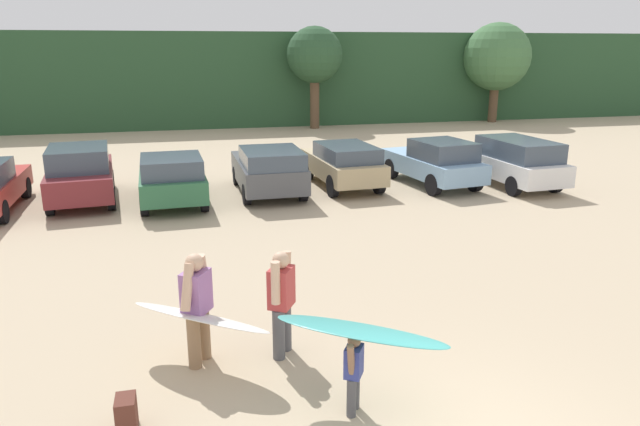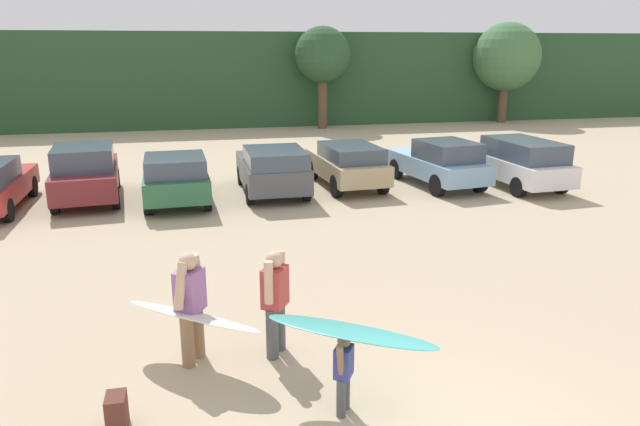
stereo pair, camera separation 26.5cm
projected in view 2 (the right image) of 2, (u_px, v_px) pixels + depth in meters
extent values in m
cube|color=#284C2D|center=(229.00, 76.00, 38.52)|extent=(108.00, 12.00, 5.33)
cylinder|color=brown|center=(322.00, 104.00, 33.26)|extent=(0.53, 0.53, 2.76)
sphere|color=#284C2D|center=(323.00, 55.00, 32.52)|extent=(3.10, 3.10, 3.10)
cylinder|color=brown|center=(502.00, 104.00, 35.96)|extent=(0.54, 0.54, 2.22)
sphere|color=#427042|center=(506.00, 57.00, 35.19)|extent=(4.03, 4.03, 4.03)
cylinder|color=black|center=(32.00, 186.00, 18.28)|extent=(0.23, 0.64, 0.64)
cylinder|color=black|center=(7.00, 210.00, 15.60)|extent=(0.23, 0.64, 0.64)
cube|color=maroon|center=(86.00, 178.00, 17.74)|extent=(2.22, 4.30, 0.73)
cube|color=#3F4C5B|center=(84.00, 157.00, 17.35)|extent=(1.89, 2.45, 0.65)
cylinder|color=black|center=(63.00, 182.00, 18.85)|extent=(0.28, 0.66, 0.64)
cylinder|color=black|center=(116.00, 179.00, 19.33)|extent=(0.28, 0.66, 0.64)
cylinder|color=black|center=(54.00, 203.00, 16.35)|extent=(0.28, 0.66, 0.64)
cylinder|color=black|center=(116.00, 198.00, 16.84)|extent=(0.28, 0.66, 0.64)
cube|color=#2D6642|center=(176.00, 180.00, 17.62)|extent=(1.99, 4.16, 0.64)
cube|color=#3F4C5B|center=(175.00, 165.00, 16.75)|extent=(1.76, 2.10, 0.53)
cylinder|color=black|center=(149.00, 182.00, 18.76)|extent=(0.25, 0.68, 0.68)
cylinder|color=black|center=(201.00, 179.00, 19.16)|extent=(0.25, 0.68, 0.68)
cylinder|color=black|center=(147.00, 203.00, 16.25)|extent=(0.25, 0.68, 0.68)
cylinder|color=black|center=(207.00, 199.00, 16.65)|extent=(0.25, 0.68, 0.68)
cube|color=#4C4F54|center=(272.00, 172.00, 18.69)|extent=(1.93, 4.11, 0.73)
cube|color=#3F4C5B|center=(275.00, 158.00, 17.72)|extent=(1.76, 2.33, 0.49)
cylinder|color=black|center=(241.00, 175.00, 19.87)|extent=(0.23, 0.62, 0.62)
cylinder|color=black|center=(290.00, 173.00, 20.23)|extent=(0.23, 0.62, 0.62)
cylinder|color=black|center=(250.00, 194.00, 17.34)|extent=(0.23, 0.62, 0.62)
cylinder|color=black|center=(306.00, 191.00, 17.70)|extent=(0.23, 0.62, 0.62)
cube|color=tan|center=(346.00, 166.00, 19.52)|extent=(1.99, 4.22, 0.64)
cube|color=#3F4C5B|center=(351.00, 152.00, 18.94)|extent=(1.74, 2.54, 0.47)
cylinder|color=black|center=(313.00, 169.00, 20.66)|extent=(0.27, 0.72, 0.70)
cylinder|color=black|center=(354.00, 167.00, 21.07)|extent=(0.27, 0.72, 0.70)
cylinder|color=black|center=(336.00, 186.00, 18.15)|extent=(0.27, 0.72, 0.70)
cylinder|color=black|center=(383.00, 183.00, 18.56)|extent=(0.27, 0.72, 0.70)
cube|color=#84ADD1|center=(436.00, 166.00, 19.67)|extent=(2.30, 4.36, 0.62)
cube|color=#3F4C5B|center=(448.00, 151.00, 18.93)|extent=(1.85, 2.16, 0.61)
cylinder|color=black|center=(396.00, 169.00, 20.72)|extent=(0.32, 0.72, 0.70)
cylinder|color=black|center=(434.00, 166.00, 21.25)|extent=(0.32, 0.72, 0.70)
cylinder|color=black|center=(437.00, 185.00, 18.25)|extent=(0.32, 0.72, 0.70)
cylinder|color=black|center=(479.00, 182.00, 18.78)|extent=(0.32, 0.72, 0.70)
cube|color=white|center=(512.00, 166.00, 19.73)|extent=(2.03, 4.78, 0.67)
cube|color=#3F4C5B|center=(524.00, 150.00, 19.03)|extent=(1.76, 2.89, 0.62)
cylinder|color=black|center=(468.00, 168.00, 21.04)|extent=(0.26, 0.64, 0.63)
cylinder|color=black|center=(505.00, 166.00, 21.46)|extent=(0.26, 0.64, 0.63)
cylinder|color=black|center=(519.00, 187.00, 18.19)|extent=(0.26, 0.64, 0.63)
cylinder|color=black|center=(561.00, 184.00, 18.61)|extent=(0.26, 0.64, 0.63)
cylinder|color=#8C6B4C|center=(187.00, 340.00, 8.50)|extent=(0.19, 0.19, 0.82)
cylinder|color=#8C6B4C|center=(198.00, 331.00, 8.76)|extent=(0.19, 0.19, 0.82)
cube|color=#9966A5|center=(190.00, 291.00, 8.43)|extent=(0.48, 0.52, 0.63)
sphere|color=#D8AD8C|center=(188.00, 262.00, 8.31)|extent=(0.26, 0.26, 0.26)
cylinder|color=#D8AD8C|center=(180.00, 286.00, 8.18)|extent=(0.29, 0.35, 0.67)
cylinder|color=#D8AD8C|center=(197.00, 274.00, 8.60)|extent=(0.24, 0.28, 0.68)
cylinder|color=#4C4C51|center=(341.00, 398.00, 7.36)|extent=(0.12, 0.12, 0.52)
cylinder|color=#4C4C51|center=(345.00, 390.00, 7.53)|extent=(0.12, 0.12, 0.52)
cube|color=#333D8C|center=(344.00, 362.00, 7.32)|extent=(0.31, 0.33, 0.40)
sphere|color=#8C664C|center=(344.00, 341.00, 7.24)|extent=(0.17, 0.17, 0.17)
cylinder|color=#8C664C|center=(340.00, 360.00, 7.16)|extent=(0.17, 0.20, 0.43)
cylinder|color=#8C664C|center=(347.00, 348.00, 7.42)|extent=(0.13, 0.13, 0.43)
cylinder|color=#4C4C51|center=(272.00, 334.00, 8.72)|extent=(0.19, 0.19, 0.79)
cylinder|color=#4C4C51|center=(279.00, 326.00, 8.98)|extent=(0.19, 0.19, 0.79)
cube|color=#B23838|center=(275.00, 287.00, 8.66)|extent=(0.47, 0.50, 0.61)
sphere|color=#D8AD8C|center=(274.00, 260.00, 8.54)|extent=(0.25, 0.25, 0.25)
cylinder|color=#D8AD8C|center=(269.00, 283.00, 8.41)|extent=(0.19, 0.19, 0.64)
cylinder|color=#D8AD8C|center=(280.00, 272.00, 8.82)|extent=(0.22, 0.24, 0.65)
ellipsoid|color=white|center=(193.00, 316.00, 8.41)|extent=(2.20, 1.95, 0.29)
ellipsoid|color=teal|center=(350.00, 331.00, 7.28)|extent=(2.21, 1.83, 0.17)
cube|color=#592D23|center=(117.00, 412.00, 7.14)|extent=(0.24, 0.34, 0.45)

